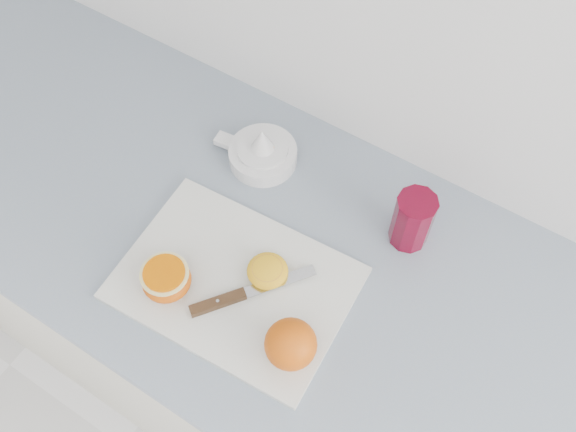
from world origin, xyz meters
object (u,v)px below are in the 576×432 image
at_px(cutting_board, 235,283).
at_px(citrus_juicer, 262,152).
at_px(half_orange, 166,279).
at_px(counter, 322,366).
at_px(red_tumbler, 412,221).

xyz_separation_m(cutting_board, citrus_juicer, (-0.11, 0.25, 0.02)).
distance_m(cutting_board, citrus_juicer, 0.27).
bearing_deg(citrus_juicer, half_orange, -86.63).
bearing_deg(half_orange, citrus_juicer, 93.37).
bearing_deg(cutting_board, counter, 33.72).
height_order(counter, red_tumbler, red_tumbler).
bearing_deg(counter, cutting_board, -146.28).
xyz_separation_m(cutting_board, red_tumbler, (0.21, 0.24, 0.05)).
xyz_separation_m(counter, cutting_board, (-0.14, -0.09, 0.45)).
bearing_deg(red_tumbler, citrus_juicer, 179.43).
bearing_deg(red_tumbler, counter, -113.80).
bearing_deg(counter, half_orange, -144.99).
distance_m(cutting_board, half_orange, 0.12).
height_order(citrus_juicer, red_tumbler, red_tumbler).
bearing_deg(cutting_board, half_orange, -143.04).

